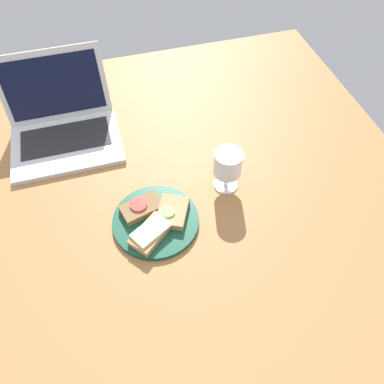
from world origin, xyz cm
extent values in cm
cube|color=#9E6B3D|center=(0.00, 0.00, 1.50)|extent=(140.00, 140.00, 3.00)
cylinder|color=#144733|center=(-7.43, -7.85, 3.66)|extent=(22.86, 22.86, 1.32)
cube|color=#A88456|center=(-9.44, -12.21, 5.29)|extent=(12.66, 12.02, 1.94)
cube|color=#F4EAB7|center=(-9.44, -12.21, 6.66)|extent=(10.97, 9.29, 0.79)
cube|color=#A88456|center=(-2.65, -7.42, 5.45)|extent=(10.88, 11.93, 2.24)
cylinder|color=#6BB74C|center=(-3.74, -8.13, 6.77)|extent=(3.21, 3.21, 0.42)
cylinder|color=#6BB74C|center=(-4.09, -8.00, 6.76)|extent=(3.60, 3.60, 0.38)
cube|color=brown|center=(-10.19, -3.93, 5.38)|extent=(12.05, 8.62, 2.11)
cylinder|color=red|center=(-10.90, -3.54, 6.70)|extent=(4.65, 4.65, 0.53)
cylinder|color=white|center=(14.45, -0.96, 3.20)|extent=(6.88, 6.88, 0.40)
cylinder|color=white|center=(14.45, -0.96, 6.14)|extent=(1.01, 1.01, 5.47)
cylinder|color=white|center=(14.45, -0.96, 12.43)|extent=(7.75, 7.75, 7.11)
cylinder|color=white|center=(14.45, -0.96, 11.15)|extent=(7.13, 7.13, 4.55)
cube|color=silver|center=(-27.84, 26.90, 3.78)|extent=(32.90, 23.73, 1.57)
cube|color=#232326|center=(-27.84, 29.04, 4.65)|extent=(26.97, 13.05, 0.16)
cube|color=silver|center=(-27.84, 41.78, 15.05)|extent=(32.24, 6.80, 21.19)
cube|color=black|center=(-27.84, 41.28, 15.05)|extent=(28.95, 5.22, 17.66)
camera|label=1|loc=(-12.81, -61.90, 87.10)|focal=35.00mm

